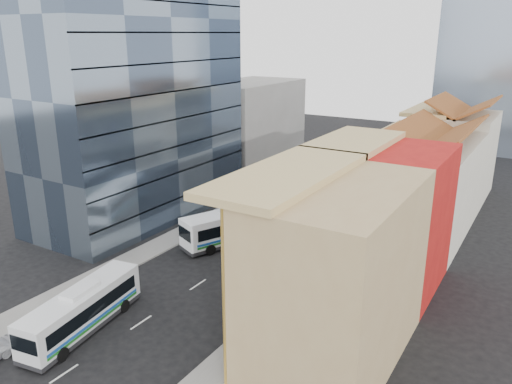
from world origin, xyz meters
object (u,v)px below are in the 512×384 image
Objects in this scene: office_tower at (134,88)px; bus_right at (309,235)px; shophouse_tan at (338,275)px; bus_left_near at (82,309)px; bus_left_far at (236,224)px.

bus_right is at bearing -0.53° from office_tower.
shophouse_tan is 35.19m from office_tower.
shophouse_tan is 1.30× the size of bus_left_near.
bus_right is (-8.50, 13.79, -4.00)m from shophouse_tan.
bus_right reaches higher than bus_left_near.
bus_left_near is at bearing -94.12° from bus_right.
shophouse_tan is 1.12× the size of bus_right.
office_tower reaches higher than bus_right.
shophouse_tan reaches higher than bus_right.
bus_left_far is 0.96× the size of bus_right.
office_tower is 2.41× the size of bus_right.
bus_left_far is 7.96m from bus_right.
bus_left_near is 22.29m from bus_right.
bus_left_far is (14.62, -1.33, -13.07)m from office_tower.
shophouse_tan is at bearing -24.30° from office_tower.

